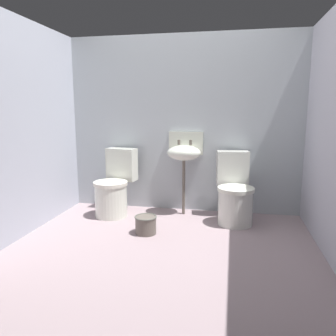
# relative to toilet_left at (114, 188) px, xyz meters

# --- Properties ---
(ground_plane) EXTENTS (3.24, 2.89, 0.08)m
(ground_plane) POSITION_rel_toilet_left_xyz_m (0.78, -0.90, -0.36)
(ground_plane) COLOR gray
(wall_back) EXTENTS (3.24, 0.10, 2.14)m
(wall_back) POSITION_rel_toilet_left_xyz_m (0.78, 0.40, 0.75)
(wall_back) COLOR #ACB5BB
(wall_back) RESTS_ON ground
(wall_left) EXTENTS (0.10, 2.69, 2.14)m
(wall_left) POSITION_rel_toilet_left_xyz_m (-0.70, -0.80, 0.75)
(wall_left) COLOR #ADB2C1
(wall_left) RESTS_ON ground
(toilet_left) EXTENTS (0.46, 0.64, 0.78)m
(toilet_left) POSITION_rel_toilet_left_xyz_m (0.00, 0.00, 0.00)
(toilet_left) COLOR silver
(toilet_left) RESTS_ON ground
(toilet_right) EXTENTS (0.46, 0.64, 0.78)m
(toilet_right) POSITION_rel_toilet_left_xyz_m (1.42, 0.00, 0.00)
(toilet_right) COLOR silver
(toilet_right) RESTS_ON ground
(sink) EXTENTS (0.42, 0.35, 0.99)m
(sink) POSITION_rel_toilet_left_xyz_m (0.82, 0.19, 0.43)
(sink) COLOR #625850
(sink) RESTS_ON ground
(bucket) EXTENTS (0.23, 0.23, 0.19)m
(bucket) POSITION_rel_toilet_left_xyz_m (0.54, -0.55, -0.22)
(bucket) COLOR #625850
(bucket) RESTS_ON ground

